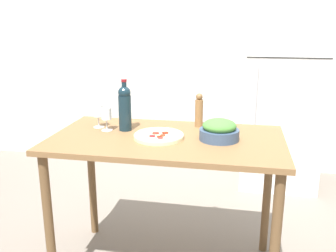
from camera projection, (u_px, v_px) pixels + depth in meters
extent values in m
cube|color=silver|center=(202.00, 52.00, 4.07)|extent=(6.40, 0.06, 2.60)
cube|color=white|center=(282.00, 96.00, 3.67)|extent=(0.74, 0.63, 1.82)
cube|color=black|center=(289.00, 58.00, 3.27)|extent=(0.72, 0.01, 0.01)
cylinder|color=#B2B2B7|center=(255.00, 112.00, 3.43)|extent=(0.02, 0.02, 0.82)
cube|color=brown|center=(167.00, 140.00, 2.31)|extent=(1.43, 0.79, 0.03)
cylinder|color=brown|center=(49.00, 224.00, 2.24)|extent=(0.06, 0.06, 0.90)
cylinder|color=brown|center=(275.00, 249.00, 2.00)|extent=(0.06, 0.06, 0.90)
cylinder|color=brown|center=(92.00, 179.00, 2.87)|extent=(0.06, 0.06, 0.90)
cylinder|color=brown|center=(267.00, 194.00, 2.63)|extent=(0.06, 0.06, 0.90)
cylinder|color=#142833|center=(125.00, 113.00, 2.42)|extent=(0.08, 0.08, 0.23)
sphere|color=#142833|center=(124.00, 93.00, 2.38)|extent=(0.08, 0.08, 0.08)
cylinder|color=#142833|center=(124.00, 87.00, 2.37)|extent=(0.03, 0.03, 0.07)
cylinder|color=maroon|center=(124.00, 81.00, 2.36)|extent=(0.03, 0.03, 0.02)
cylinder|color=silver|center=(107.00, 130.00, 2.44)|extent=(0.07, 0.07, 0.00)
cylinder|color=silver|center=(107.00, 125.00, 2.43)|extent=(0.01, 0.01, 0.07)
cylinder|color=white|center=(106.00, 113.00, 2.41)|extent=(0.07, 0.07, 0.08)
cylinder|color=maroon|center=(107.00, 118.00, 2.42)|extent=(0.06, 0.06, 0.01)
cylinder|color=silver|center=(99.00, 127.00, 2.51)|extent=(0.07, 0.07, 0.00)
cylinder|color=silver|center=(99.00, 122.00, 2.50)|extent=(0.01, 0.01, 0.07)
cylinder|color=white|center=(98.00, 111.00, 2.48)|extent=(0.07, 0.07, 0.08)
cylinder|color=maroon|center=(98.00, 115.00, 2.49)|extent=(0.06, 0.06, 0.02)
cylinder|color=olive|center=(199.00, 113.00, 2.51)|extent=(0.05, 0.05, 0.18)
sphere|color=brown|center=(199.00, 97.00, 2.48)|extent=(0.05, 0.05, 0.05)
cylinder|color=#384C6B|center=(219.00, 135.00, 2.24)|extent=(0.24, 0.24, 0.07)
ellipsoid|color=#478438|center=(219.00, 126.00, 2.23)|extent=(0.20, 0.20, 0.08)
cylinder|color=beige|center=(159.00, 137.00, 2.28)|extent=(0.31, 0.31, 0.02)
torus|color=beige|center=(159.00, 135.00, 2.28)|extent=(0.31, 0.31, 0.02)
cylinder|color=red|center=(163.00, 135.00, 2.27)|extent=(0.03, 0.03, 0.01)
cylinder|color=red|center=(156.00, 133.00, 2.32)|extent=(0.04, 0.04, 0.01)
cylinder|color=red|center=(152.00, 136.00, 2.26)|extent=(0.04, 0.04, 0.01)
cylinder|color=red|center=(160.00, 137.00, 2.25)|extent=(0.04, 0.04, 0.01)
cylinder|color=red|center=(165.00, 133.00, 2.32)|extent=(0.04, 0.04, 0.01)
cylinder|color=red|center=(160.00, 138.00, 2.22)|extent=(0.03, 0.03, 0.01)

